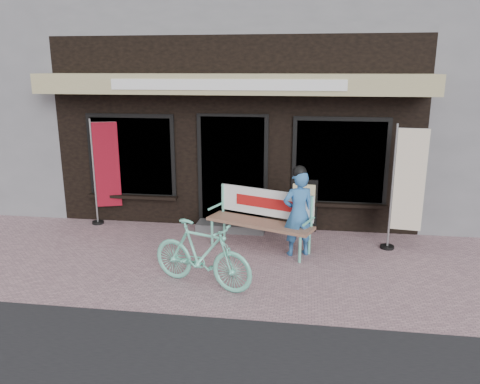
% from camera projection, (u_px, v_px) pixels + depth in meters
% --- Properties ---
extents(ground, '(70.00, 70.00, 0.00)m').
position_uv_depth(ground, '(213.00, 267.00, 7.32)').
color(ground, '#A47D85').
rests_on(ground, ground).
extents(storefront, '(7.00, 6.77, 6.00)m').
position_uv_depth(storefront, '(252.00, 69.00, 11.30)').
color(storefront, black).
rests_on(storefront, ground).
extents(bench, '(1.90, 1.10, 1.01)m').
position_uv_depth(bench, '(262.00, 215.00, 7.99)').
color(bench, '#6ED7B8').
rests_on(bench, ground).
extents(person, '(0.61, 0.50, 1.52)m').
position_uv_depth(person, '(298.00, 212.00, 7.64)').
color(person, '#326DAD').
rests_on(person, ground).
extents(bicycle, '(1.65, 0.96, 0.96)m').
position_uv_depth(bicycle, '(202.00, 254.00, 6.59)').
color(bicycle, '#6ED7B8').
rests_on(bicycle, ground).
extents(nobori_red, '(0.62, 0.31, 2.10)m').
position_uv_depth(nobori_red, '(105.00, 171.00, 9.13)').
color(nobori_red, gray).
rests_on(nobori_red, ground).
extents(nobori_cream, '(0.64, 0.26, 2.16)m').
position_uv_depth(nobori_cream, '(406.00, 187.00, 7.75)').
color(nobori_cream, gray).
rests_on(nobori_cream, ground).
extents(menu_stand, '(0.51, 0.18, 1.00)m').
position_uv_depth(menu_stand, '(304.00, 204.00, 8.87)').
color(menu_stand, black).
rests_on(menu_stand, ground).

